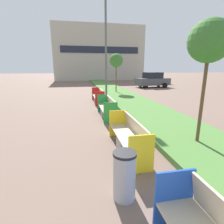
{
  "coord_description": "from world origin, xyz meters",
  "views": [
    {
      "loc": [
        -0.43,
        2.35,
        2.37
      ],
      "look_at": [
        0.9,
        9.25,
        0.6
      ],
      "focal_mm": 28.0,
      "sensor_mm": 36.0,
      "label": 1
    }
  ],
  "objects_px": {
    "street_lamp_post": "(106,41)",
    "sapling_tree_near": "(210,42)",
    "bench_green_frame": "(107,109)",
    "bench_red_frame": "(98,97)",
    "bench_yellow_frame": "(128,138)",
    "sapling_tree_far": "(116,61)",
    "litter_bin": "(124,176)",
    "parked_car_distant": "(153,80)"
  },
  "relations": [
    {
      "from": "litter_bin",
      "to": "parked_car_distant",
      "type": "distance_m",
      "value": 20.01
    },
    {
      "from": "litter_bin",
      "to": "parked_car_distant",
      "type": "xyz_separation_m",
      "value": [
        8.46,
        18.13,
        0.44
      ]
    },
    {
      "from": "litter_bin",
      "to": "street_lamp_post",
      "type": "distance_m",
      "value": 10.5
    },
    {
      "from": "street_lamp_post",
      "to": "sapling_tree_near",
      "type": "height_order",
      "value": "street_lamp_post"
    },
    {
      "from": "bench_green_frame",
      "to": "parked_car_distant",
      "type": "height_order",
      "value": "parked_car_distant"
    },
    {
      "from": "litter_bin",
      "to": "sapling_tree_far",
      "type": "relative_size",
      "value": 0.25
    },
    {
      "from": "bench_yellow_frame",
      "to": "sapling_tree_near",
      "type": "height_order",
      "value": "sapling_tree_near"
    },
    {
      "from": "bench_green_frame",
      "to": "bench_red_frame",
      "type": "xyz_separation_m",
      "value": [
        0.0,
        3.84,
        0.0
      ]
    },
    {
      "from": "bench_red_frame",
      "to": "street_lamp_post",
      "type": "bearing_deg",
      "value": 22.0
    },
    {
      "from": "bench_green_frame",
      "to": "street_lamp_post",
      "type": "bearing_deg",
      "value": 81.51
    },
    {
      "from": "bench_green_frame",
      "to": "parked_car_distant",
      "type": "xyz_separation_m",
      "value": [
        7.84,
        12.46,
        0.54
      ]
    },
    {
      "from": "bench_yellow_frame",
      "to": "sapling_tree_far",
      "type": "bearing_deg",
      "value": 79.5
    },
    {
      "from": "bench_yellow_frame",
      "to": "sapling_tree_far",
      "type": "xyz_separation_m",
      "value": [
        2.18,
        11.75,
        2.66
      ]
    },
    {
      "from": "bench_green_frame",
      "to": "street_lamp_post",
      "type": "xyz_separation_m",
      "value": [
        0.61,
        4.08,
        3.79
      ]
    },
    {
      "from": "bench_green_frame",
      "to": "bench_red_frame",
      "type": "bearing_deg",
      "value": 89.97
    },
    {
      "from": "bench_red_frame",
      "to": "sapling_tree_near",
      "type": "distance_m",
      "value": 8.49
    },
    {
      "from": "bench_red_frame",
      "to": "parked_car_distant",
      "type": "xyz_separation_m",
      "value": [
        7.84,
        8.62,
        0.53
      ]
    },
    {
      "from": "sapling_tree_far",
      "to": "bench_yellow_frame",
      "type": "bearing_deg",
      "value": -100.5
    },
    {
      "from": "bench_red_frame",
      "to": "sapling_tree_near",
      "type": "height_order",
      "value": "sapling_tree_near"
    },
    {
      "from": "bench_red_frame",
      "to": "litter_bin",
      "type": "relative_size",
      "value": 2.66
    },
    {
      "from": "bench_yellow_frame",
      "to": "bench_red_frame",
      "type": "xyz_separation_m",
      "value": [
        0.0,
        7.63,
        0.0
      ]
    },
    {
      "from": "sapling_tree_near",
      "to": "sapling_tree_far",
      "type": "bearing_deg",
      "value": 90.0
    },
    {
      "from": "street_lamp_post",
      "to": "sapling_tree_near",
      "type": "bearing_deg",
      "value": -78.92
    },
    {
      "from": "bench_red_frame",
      "to": "sapling_tree_far",
      "type": "distance_m",
      "value": 5.37
    },
    {
      "from": "bench_red_frame",
      "to": "parked_car_distant",
      "type": "relative_size",
      "value": 0.56
    },
    {
      "from": "litter_bin",
      "to": "street_lamp_post",
      "type": "xyz_separation_m",
      "value": [
        1.23,
        9.75,
        3.69
      ]
    },
    {
      "from": "street_lamp_post",
      "to": "parked_car_distant",
      "type": "bearing_deg",
      "value": 49.2
    },
    {
      "from": "bench_yellow_frame",
      "to": "parked_car_distant",
      "type": "distance_m",
      "value": 18.05
    },
    {
      "from": "bench_red_frame",
      "to": "bench_green_frame",
      "type": "bearing_deg",
      "value": -90.03
    },
    {
      "from": "sapling_tree_far",
      "to": "parked_car_distant",
      "type": "distance_m",
      "value": 7.53
    },
    {
      "from": "bench_yellow_frame",
      "to": "bench_green_frame",
      "type": "relative_size",
      "value": 1.03
    },
    {
      "from": "bench_red_frame",
      "to": "parked_car_distant",
      "type": "height_order",
      "value": "parked_car_distant"
    },
    {
      "from": "street_lamp_post",
      "to": "bench_yellow_frame",
      "type": "bearing_deg",
      "value": -94.42
    },
    {
      "from": "bench_green_frame",
      "to": "litter_bin",
      "type": "xyz_separation_m",
      "value": [
        -0.62,
        -5.67,
        0.09
      ]
    },
    {
      "from": "bench_yellow_frame",
      "to": "street_lamp_post",
      "type": "distance_m",
      "value": 8.76
    },
    {
      "from": "litter_bin",
      "to": "parked_car_distant",
      "type": "relative_size",
      "value": 0.21
    },
    {
      "from": "bench_green_frame",
      "to": "bench_red_frame",
      "type": "distance_m",
      "value": 3.84
    },
    {
      "from": "litter_bin",
      "to": "bench_green_frame",
      "type": "bearing_deg",
      "value": 83.75
    },
    {
      "from": "bench_red_frame",
      "to": "sapling_tree_near",
      "type": "relative_size",
      "value": 0.68
    },
    {
      "from": "bench_yellow_frame",
      "to": "bench_red_frame",
      "type": "distance_m",
      "value": 7.63
    },
    {
      "from": "bench_yellow_frame",
      "to": "parked_car_distant",
      "type": "relative_size",
      "value": 0.54
    },
    {
      "from": "litter_bin",
      "to": "sapling_tree_near",
      "type": "height_order",
      "value": "sapling_tree_near"
    }
  ]
}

